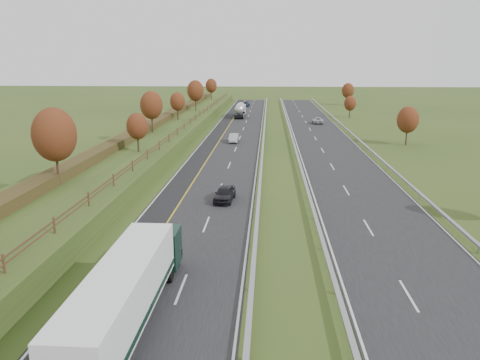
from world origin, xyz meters
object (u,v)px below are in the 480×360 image
at_px(car_small_far, 246,104).
at_px(car_oncoming, 318,120).
at_px(road_tanker, 240,110).
at_px(car_silver_mid, 234,138).
at_px(car_dark_near, 225,194).
at_px(box_lorry, 129,290).

xyz_separation_m(car_small_far, car_oncoming, (18.49, -40.46, 0.00)).
bearing_deg(road_tanker, car_oncoming, -32.37).
relative_size(car_silver_mid, car_small_far, 0.94).
xyz_separation_m(car_dark_near, car_oncoming, (15.58, 62.58, -0.07)).
bearing_deg(car_oncoming, road_tanker, -29.83).
bearing_deg(box_lorry, car_small_far, 90.06).
distance_m(car_silver_mid, car_oncoming, 31.92).
xyz_separation_m(car_dark_near, car_small_far, (-2.91, 103.04, -0.07)).
distance_m(box_lorry, car_oncoming, 88.37).
height_order(car_silver_mid, car_oncoming, car_silver_mid).
bearing_deg(box_lorry, car_oncoming, 78.01).
xyz_separation_m(box_lorry, road_tanker, (-0.22, 98.20, -0.47)).
relative_size(car_dark_near, car_small_far, 0.94).
distance_m(car_dark_near, car_silver_mid, 35.81).
relative_size(road_tanker, car_silver_mid, 2.50).
bearing_deg(road_tanker, car_dark_near, -87.69).
height_order(road_tanker, car_oncoming, road_tanker).
height_order(road_tanker, car_small_far, road_tanker).
relative_size(box_lorry, car_small_far, 3.40).
height_order(car_silver_mid, car_small_far, car_silver_mid).
bearing_deg(road_tanker, box_lorry, -89.87).
relative_size(car_small_far, car_oncoming, 0.96).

